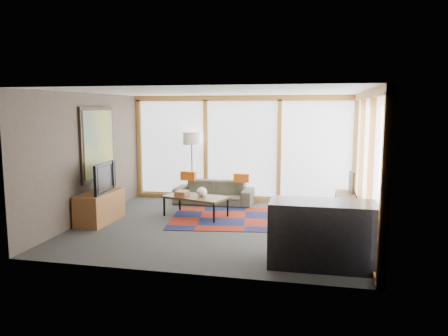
% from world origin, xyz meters
% --- Properties ---
extents(ground, '(5.50, 5.50, 0.00)m').
position_xyz_m(ground, '(0.00, 0.00, 0.00)').
color(ground, '#31302E').
rests_on(ground, ground).
extents(room_envelope, '(5.52, 5.02, 2.62)m').
position_xyz_m(room_envelope, '(0.49, 0.56, 1.54)').
color(room_envelope, '#453B31').
rests_on(room_envelope, ground).
extents(rug, '(3.32, 2.40, 0.01)m').
position_xyz_m(rug, '(0.39, 0.66, 0.01)').
color(rug, maroon).
rests_on(rug, ground).
extents(sofa, '(1.88, 0.74, 0.55)m').
position_xyz_m(sofa, '(-0.59, 1.95, 0.27)').
color(sofa, '#38392B').
rests_on(sofa, ground).
extents(pillow_left, '(0.40, 0.19, 0.21)m').
position_xyz_m(pillow_left, '(-1.23, 1.95, 0.66)').
color(pillow_left, '#B95011').
rests_on(pillow_left, sofa).
extents(pillow_right, '(0.38, 0.13, 0.20)m').
position_xyz_m(pillow_right, '(0.08, 1.96, 0.65)').
color(pillow_right, '#B95011').
rests_on(pillow_right, sofa).
extents(floor_lamp, '(0.43, 0.43, 1.71)m').
position_xyz_m(floor_lamp, '(-1.19, 2.14, 0.86)').
color(floor_lamp, '#312118').
rests_on(floor_lamp, ground).
extents(coffee_table, '(1.45, 1.01, 0.44)m').
position_xyz_m(coffee_table, '(-0.67, 0.66, 0.22)').
color(coffee_table, '#36240F').
rests_on(coffee_table, ground).
extents(book_stack, '(0.26, 0.31, 0.10)m').
position_xyz_m(book_stack, '(-0.98, 0.66, 0.49)').
color(book_stack, brown).
rests_on(book_stack, coffee_table).
extents(vase, '(0.27, 0.27, 0.19)m').
position_xyz_m(vase, '(-0.55, 0.69, 0.53)').
color(vase, white).
rests_on(vase, coffee_table).
extents(bookshelf, '(0.40, 2.19, 0.55)m').
position_xyz_m(bookshelf, '(2.43, 0.43, 0.27)').
color(bookshelf, '#36240F').
rests_on(bookshelf, ground).
extents(bowl_a, '(0.21, 0.21, 0.09)m').
position_xyz_m(bowl_a, '(2.43, -0.15, 0.59)').
color(bowl_a, black).
rests_on(bowl_a, bookshelf).
extents(bowl_b, '(0.16, 0.16, 0.07)m').
position_xyz_m(bowl_b, '(2.40, 0.20, 0.58)').
color(bowl_b, black).
rests_on(bowl_b, bookshelf).
extents(shelf_picture, '(0.09, 0.35, 0.45)m').
position_xyz_m(shelf_picture, '(2.54, 1.16, 0.77)').
color(shelf_picture, black).
rests_on(shelf_picture, bookshelf).
extents(tv_console, '(0.52, 1.24, 0.62)m').
position_xyz_m(tv_console, '(-2.44, -0.20, 0.31)').
color(tv_console, brown).
rests_on(tv_console, ground).
extents(television, '(0.24, 1.04, 0.59)m').
position_xyz_m(television, '(-2.42, -0.20, 0.92)').
color(television, black).
rests_on(television, tv_console).
extents(bar_counter, '(1.52, 0.72, 0.96)m').
position_xyz_m(bar_counter, '(1.94, -1.77, 0.48)').
color(bar_counter, black).
rests_on(bar_counter, ground).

